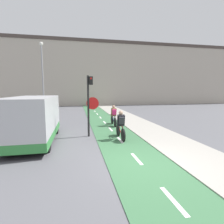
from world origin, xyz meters
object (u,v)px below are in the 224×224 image
Objects in this scene: cyclist_near at (121,126)px; cyclist_far at (114,116)px; street_lamp_far at (42,72)px; traffic_light_pole at (90,99)px; van at (34,120)px.

cyclist_far is at bearing 83.98° from cyclist_near.
street_lamp_far is 4.22× the size of cyclist_far.
traffic_light_pole is 3.50m from cyclist_far.
traffic_light_pole is 1.96× the size of cyclist_far.
street_lamp_far is 9.19m from cyclist_far.
cyclist_far is 5.66m from van.
street_lamp_far is (-3.89, 8.81, 2.28)m from traffic_light_pole.
cyclist_near is at bearing -60.89° from street_lamp_far.
street_lamp_far is 4.09× the size of cyclist_near.
van reaches higher than cyclist_far.
cyclist_far is at bearing 54.43° from traffic_light_pole.
traffic_light_pole reaches higher than van.
cyclist_far is (1.88, 2.63, -1.34)m from traffic_light_pole.
traffic_light_pole is at bearing -125.57° from cyclist_far.
street_lamp_far is at bearing 133.06° from cyclist_far.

